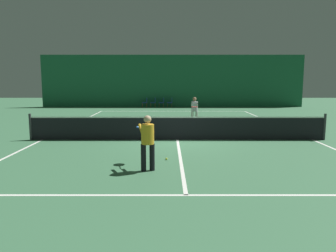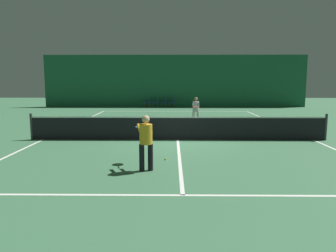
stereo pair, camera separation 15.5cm
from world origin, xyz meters
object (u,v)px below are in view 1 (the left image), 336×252
at_px(courtside_chair_3, 170,102).
at_px(tennis_ball, 166,159).
at_px(player_near, 147,138).
at_px(courtside_chair_0, 145,102).
at_px(tennis_net, 177,127).
at_px(courtside_chair_1, 153,102).
at_px(player_far, 194,109).
at_px(courtside_chair_2, 162,102).

height_order(courtside_chair_3, tennis_ball, courtside_chair_3).
xyz_separation_m(player_near, courtside_chair_0, (-1.41, 19.88, -0.39)).
bearing_deg(tennis_net, courtside_chair_1, 96.01).
xyz_separation_m(courtside_chair_0, courtside_chair_3, (2.19, 0.00, 0.00)).
distance_m(tennis_net, tennis_ball, 3.39).
bearing_deg(player_far, courtside_chair_3, -169.07).
relative_size(player_near, player_far, 1.01).
bearing_deg(player_near, player_far, -26.54).
distance_m(courtside_chair_2, courtside_chair_3, 0.73).
xyz_separation_m(player_near, player_far, (1.97, 8.83, -0.01)).
height_order(courtside_chair_1, courtside_chair_2, same).
height_order(tennis_net, courtside_chair_2, tennis_net).
height_order(player_far, courtside_chair_1, player_far).
distance_m(player_near, courtside_chair_3, 19.90).
xyz_separation_m(courtside_chair_2, courtside_chair_3, (0.73, 0.00, 0.00)).
bearing_deg(courtside_chair_1, courtside_chair_0, -90.00).
xyz_separation_m(tennis_net, courtside_chair_2, (-0.89, 15.41, -0.03)).
height_order(tennis_net, courtside_chair_3, tennis_net).
height_order(courtside_chair_1, courtside_chair_3, same).
relative_size(player_near, courtside_chair_3, 1.79).
bearing_deg(tennis_ball, courtside_chair_1, 93.63).
bearing_deg(courtside_chair_3, courtside_chair_0, -90.00).
bearing_deg(tennis_ball, courtside_chair_2, 91.41).
distance_m(tennis_net, courtside_chair_0, 15.59).
bearing_deg(tennis_ball, courtside_chair_3, 89.18).
bearing_deg(courtside_chair_3, courtside_chair_2, -90.00).
distance_m(courtside_chair_3, tennis_ball, 18.75).
bearing_deg(tennis_ball, player_near, -113.94).
xyz_separation_m(courtside_chair_3, tennis_ball, (-0.27, -18.74, -0.45)).
bearing_deg(courtside_chair_2, player_near, -0.13).
bearing_deg(courtside_chair_0, courtside_chair_3, 90.00).
xyz_separation_m(player_far, courtside_chair_1, (-2.66, 11.05, -0.38)).
height_order(courtside_chair_2, tennis_ball, courtside_chair_2).
bearing_deg(courtside_chair_0, player_near, 4.07).
bearing_deg(player_far, tennis_ball, -6.07).
height_order(tennis_net, player_near, player_near).
relative_size(tennis_net, player_far, 8.06).
bearing_deg(tennis_net, courtside_chair_3, 90.61).
bearing_deg(tennis_net, tennis_ball, -97.38).
height_order(player_far, tennis_ball, player_far).
height_order(player_far, courtside_chair_0, player_far).
distance_m(courtside_chair_1, tennis_ball, 18.78).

